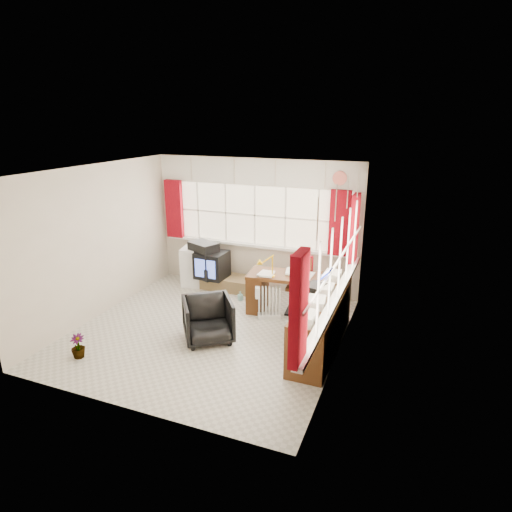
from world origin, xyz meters
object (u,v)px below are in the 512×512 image
Objects in this scene: task_chair at (300,282)px; tv_bench at (224,282)px; mini_fridge at (194,267)px; credenza at (321,322)px; crt_tv at (212,265)px; desk at (284,291)px; desk_lamp at (272,261)px; office_chair at (208,320)px; radiator at (269,305)px.

tv_bench is (-1.65, 0.43, -0.39)m from task_chair.
credenza is at bearing -26.75° from mini_fridge.
task_chair is 1.86m from crt_tv.
tv_bench is at bearing 156.40° from desk.
office_chair is at bearing -117.98° from desk_lamp.
desk_lamp reaches higher than tv_bench.
mini_fridge is at bearing -174.34° from tv_bench.
office_chair is 0.94× the size of mini_fridge.
office_chair is 0.52× the size of tv_bench.
desk_lamp is 1.44m from office_chair.
mini_fridge is (-2.26, 0.37, -0.13)m from task_chair.
task_chair is 1.67× the size of crt_tv.
mini_fridge is (-1.28, 1.88, 0.06)m from office_chair.
task_chair reaches higher than desk.
task_chair is 1.75m from tv_bench.
credenza reaches higher than crt_tv.
tv_bench is (-1.27, 0.92, -0.10)m from radiator.
credenza is at bearing -59.91° from task_chair.
credenza is at bearing -46.44° from desk.
tv_bench is at bearing 146.30° from credenza.
crt_tv is at bearing 79.35° from office_chair.
desk_lamp is 1.72m from tv_bench.
crt_tv is (-1.45, 0.78, 0.28)m from radiator.
credenza is 3.24m from mini_fridge.
task_chair is (0.38, 0.37, -0.45)m from desk_lamp.
office_chair is at bearing -165.35° from credenza.
desk_lamp is 0.19× the size of credenza.
radiator is at bearing -24.60° from mini_fridge.
credenza reaches higher than office_chair.
tv_bench is 1.82× the size of mini_fridge.
desk_lamp is at bearing 26.12° from office_chair.
task_chair is at bearing 44.50° from desk_lamp.
radiator is at bearing 23.53° from office_chair.
task_chair is 1.74× the size of radiator.
radiator is 0.72× the size of mini_fridge.
crt_tv reaches higher than radiator.
crt_tv is (-0.85, 1.80, 0.18)m from office_chair.
task_chair is at bearing -14.65° from tv_bench.
office_chair is (-0.61, -1.14, -0.63)m from desk_lamp.
radiator is 0.28× the size of credenza.
mini_fridge is at bearing 155.40° from radiator.
task_chair is 2.30m from mini_fridge.
crt_tv reaches higher than desk.
desk is 3.32× the size of desk_lamp.
tv_bench is (-1.27, 0.80, -0.84)m from desk_lamp.
task_chair is 1.81m from office_chair.
desk reaches higher than radiator.
office_chair is 0.36× the size of credenza.
mini_fridge is (-0.43, 0.08, -0.12)m from crt_tv.
radiator is at bearing -91.89° from desk_lamp.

